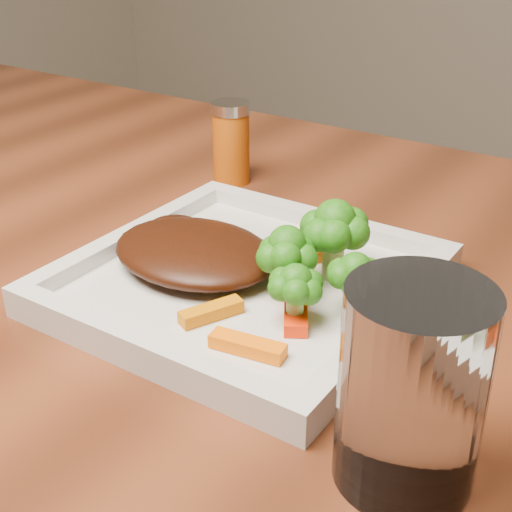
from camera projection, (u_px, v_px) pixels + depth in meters
The scene contains 13 objects.
plate at pixel (246, 286), 0.59m from camera, with size 0.27×0.27×0.01m, color silver.
steak at pixel (194, 252), 0.60m from camera, with size 0.15×0.11×0.03m, color #391508.
broccoli_0 at pixel (334, 239), 0.57m from camera, with size 0.06×0.06×0.07m, color #227814, non-canonical shape.
broccoli_1 at pixel (355, 276), 0.52m from camera, with size 0.05×0.05×0.06m, color #176A11, non-canonical shape.
broccoli_2 at pixel (295, 289), 0.51m from camera, with size 0.05×0.05×0.06m, color #2D7914, non-canonical shape.
broccoli_3 at pixel (287, 259), 0.55m from camera, with size 0.06×0.06×0.06m, color #266811, non-canonical shape.
carrot_0 at pixel (248, 346), 0.49m from camera, with size 0.05×0.01×0.01m, color #FF6B04.
carrot_2 at pixel (211, 312), 0.53m from camera, with size 0.05×0.01×0.01m, color #D36F03.
carrot_3 at pixel (385, 288), 0.56m from camera, with size 0.05×0.01×0.01m, color orange.
carrot_4 at pixel (300, 257), 0.61m from camera, with size 0.06×0.02×0.01m, color #FF7104.
carrot_5 at pixel (296, 309), 0.53m from camera, with size 0.06×0.02×0.01m, color #FF2A04.
spice_shaker at pixel (231, 143), 0.79m from camera, with size 0.04×0.04×0.09m, color #AE4A09.
drinking_glass at pixel (411, 389), 0.38m from camera, with size 0.08×0.08×0.12m, color silver.
Camera 1 is at (0.35, -0.52, 1.05)m, focal length 50.00 mm.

